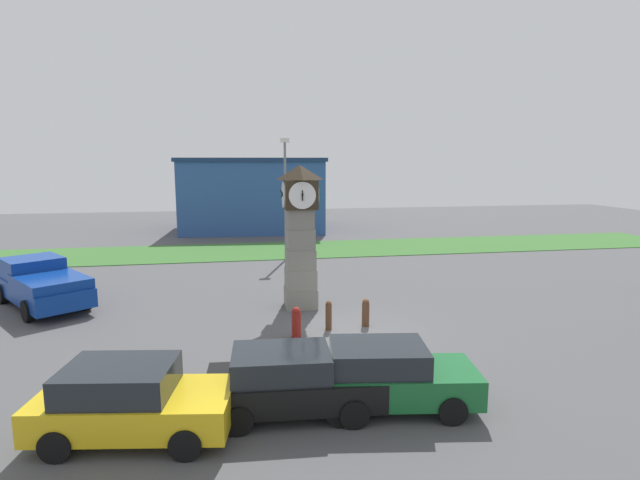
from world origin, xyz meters
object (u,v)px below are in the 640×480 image
Objects in this scene: clock_tower at (300,235)px; pickup_truck at (41,284)px; car_near_tower at (291,381)px; car_navy_sedan at (131,401)px; car_by_building at (387,376)px; bollard_near_tower at (366,312)px; bollard_mid_row at (329,315)px; street_lamp_far_side at (285,191)px; bollard_far_row at (296,322)px.

pickup_truck is (-10.08, 1.83, -1.95)m from clock_tower.
clock_tower is 10.42m from pickup_truck.
car_navy_sedan is at bearing -173.02° from car_near_tower.
pickup_truck is (-10.94, 10.26, 0.16)m from car_by_building.
bollard_near_tower is 8.99m from car_navy_sedan.
bollard_mid_row is at bearing -23.81° from pickup_truck.
pickup_truck is at bearing 156.19° from bollard_mid_row.
car_by_building reaches higher than bollard_near_tower.
bollard_near_tower is 6.49m from car_near_tower.
bollard_far_row is at bearing -94.68° from street_lamp_far_side.
clock_tower is 0.97× the size of pickup_truck.
pickup_truck is at bearing 116.74° from car_navy_sedan.
clock_tower is 0.80× the size of street_lamp_far_side.
bollard_far_row is 0.25× the size of car_near_tower.
clock_tower is 5.44× the size of bollard_far_row.
pickup_truck is (-11.99, 4.53, 0.44)m from bollard_near_tower.
street_lamp_far_side is (0.45, 9.52, 1.11)m from clock_tower.
bollard_far_row is at bearing -164.44° from bollard_near_tower.
clock_tower is at bearing 125.37° from bollard_near_tower.
car_by_building is (0.87, -8.43, -2.11)m from clock_tower.
bollard_mid_row is at bearing 93.09° from car_by_building.
car_by_building is at bearing -100.38° from bollard_near_tower.
bollard_near_tower is 0.23× the size of car_navy_sedan.
bollard_mid_row reaches higher than bollard_near_tower.
bollard_mid_row is 7.92m from car_navy_sedan.
car_near_tower is at bearing 6.98° from car_navy_sedan.
clock_tower reaches higher than car_navy_sedan.
car_navy_sedan is 5.64m from car_by_building.
car_by_building is at bearing -43.16° from pickup_truck.
pickup_truck is (-5.31, 10.54, 0.14)m from car_navy_sedan.
pickup_truck is (-9.46, 5.24, 0.42)m from bollard_far_row.
car_navy_sedan reaches higher than bollard_near_tower.
bollard_far_row is 6.74m from car_navy_sedan.
pickup_truck reaches higher than car_navy_sedan.
street_lamp_far_side is (1.82, 17.82, 3.24)m from car_near_tower.
car_navy_sedan is 0.60× the size of street_lamp_far_side.
car_navy_sedan reaches higher than car_near_tower.
car_navy_sedan is at bearing -132.40° from bollard_mid_row.
street_lamp_far_side reaches higher than bollard_near_tower.
street_lamp_far_side reaches higher than car_near_tower.
bollard_mid_row is 5.58m from car_by_building.
clock_tower is 1.33× the size of car_by_building.
pickup_truck reaches higher than car_near_tower.
street_lamp_far_side is at bearing 74.04° from car_navy_sedan.
car_near_tower is at bearing -98.82° from bollard_far_row.
clock_tower is 1.36× the size of car_near_tower.
car_navy_sedan is 11.80m from pickup_truck.
clock_tower is 10.15m from car_navy_sedan.
clock_tower is at bearing 61.32° from car_navy_sedan.
street_lamp_far_side is (10.52, 7.69, 3.06)m from pickup_truck.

